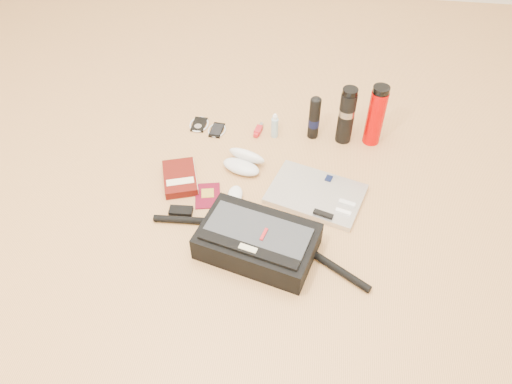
# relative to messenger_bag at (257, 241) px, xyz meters

# --- Properties ---
(ground) EXTENTS (4.00, 4.00, 0.00)m
(ground) POSITION_rel_messenger_bag_xyz_m (-0.00, 0.20, -0.05)
(ground) COLOR tan
(ground) RESTS_ON ground
(messenger_bag) EXTENTS (0.84, 0.36, 0.12)m
(messenger_bag) POSITION_rel_messenger_bag_xyz_m (0.00, 0.00, 0.00)
(messenger_bag) COLOR black
(messenger_bag) RESTS_ON ground
(laptop) EXTENTS (0.43, 0.36, 0.04)m
(laptop) POSITION_rel_messenger_bag_xyz_m (0.21, 0.31, -0.04)
(laptop) COLOR #BCBCBE
(laptop) RESTS_ON ground
(book) EXTENTS (0.19, 0.24, 0.04)m
(book) POSITION_rel_messenger_bag_xyz_m (-0.37, 0.32, -0.04)
(book) COLOR #4A0D08
(book) RESTS_ON ground
(passport) EXTENTS (0.13, 0.16, 0.01)m
(passport) POSITION_rel_messenger_bag_xyz_m (-0.24, 0.25, -0.05)
(passport) COLOR #550719
(passport) RESTS_ON ground
(mouse) EXTENTS (0.06, 0.11, 0.03)m
(mouse) POSITION_rel_messenger_bag_xyz_m (-0.12, 0.25, -0.04)
(mouse) COLOR white
(mouse) RESTS_ON ground
(sunglasses_case) EXTENTS (0.21, 0.19, 0.10)m
(sunglasses_case) POSITION_rel_messenger_bag_xyz_m (-0.12, 0.44, -0.02)
(sunglasses_case) COLOR silver
(sunglasses_case) RESTS_ON ground
(ipod) EXTENTS (0.09, 0.11, 0.01)m
(ipod) POSITION_rel_messenger_bag_xyz_m (-0.37, 0.70, -0.05)
(ipod) COLOR black
(ipod) RESTS_ON ground
(phone) EXTENTS (0.09, 0.11, 0.01)m
(phone) POSITION_rel_messenger_bag_xyz_m (-0.28, 0.67, -0.05)
(phone) COLOR black
(phone) RESTS_ON ground
(inhaler) EXTENTS (0.04, 0.10, 0.03)m
(inhaler) POSITION_rel_messenger_bag_xyz_m (-0.08, 0.69, -0.04)
(inhaler) COLOR #AB1A22
(inhaler) RESTS_ON ground
(spray_bottle) EXTENTS (0.04, 0.04, 0.13)m
(spray_bottle) POSITION_rel_messenger_bag_xyz_m (-0.01, 0.67, 0.00)
(spray_bottle) COLOR #94BBCA
(spray_bottle) RESTS_ON ground
(aerosol_can) EXTENTS (0.07, 0.07, 0.22)m
(aerosol_can) POSITION_rel_messenger_bag_xyz_m (0.17, 0.69, 0.05)
(aerosol_can) COLOR black
(aerosol_can) RESTS_ON ground
(thermos_black) EXTENTS (0.08, 0.08, 0.28)m
(thermos_black) POSITION_rel_messenger_bag_xyz_m (0.31, 0.69, 0.09)
(thermos_black) COLOR black
(thermos_black) RESTS_ON ground
(thermos_red) EXTENTS (0.08, 0.08, 0.29)m
(thermos_red) POSITION_rel_messenger_bag_xyz_m (0.44, 0.69, 0.09)
(thermos_red) COLOR #C50200
(thermos_red) RESTS_ON ground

